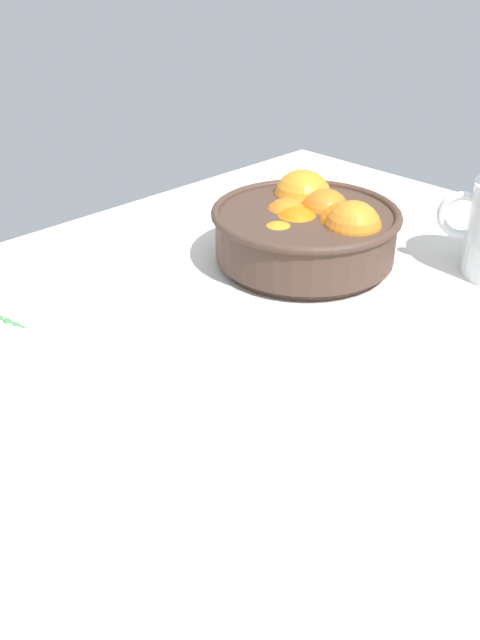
# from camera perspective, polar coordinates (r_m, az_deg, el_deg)

# --- Properties ---
(ground_plane) EXTENTS (1.44, 1.01, 0.03)m
(ground_plane) POSITION_cam_1_polar(r_m,az_deg,el_deg) (0.74, -2.10, -6.64)
(ground_plane) COLOR silver
(fruit_bowl) EXTENTS (0.26, 0.26, 0.11)m
(fruit_bowl) POSITION_cam_1_polar(r_m,az_deg,el_deg) (0.98, 5.62, 7.39)
(fruit_bowl) COLOR #473328
(fruit_bowl) RESTS_ON ground_plane
(spoon) EXTENTS (0.18, 0.04, 0.01)m
(spoon) POSITION_cam_1_polar(r_m,az_deg,el_deg) (1.33, 6.99, 11.35)
(spoon) COLOR silver
(spoon) RESTS_ON ground_plane
(herb_sprig_0) EXTENTS (0.02, 0.07, 0.01)m
(herb_sprig_0) POSITION_cam_1_polar(r_m,az_deg,el_deg) (0.90, -18.99, 0.15)
(herb_sprig_0) COLOR #418945
(herb_sprig_0) RESTS_ON ground_plane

